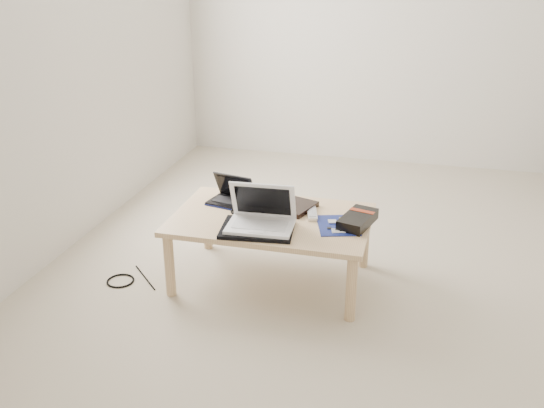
% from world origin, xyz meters
% --- Properties ---
extents(ground, '(4.00, 4.00, 0.00)m').
position_xyz_m(ground, '(0.00, 0.00, 0.00)').
color(ground, '#BFAE9B').
rests_on(ground, ground).
extents(coffee_table, '(1.10, 0.70, 0.40)m').
position_xyz_m(coffee_table, '(-0.63, -0.36, 0.35)').
color(coffee_table, tan).
rests_on(coffee_table, ground).
extents(book, '(0.34, 0.31, 0.03)m').
position_xyz_m(book, '(-0.57, -0.21, 0.41)').
color(book, black).
rests_on(book, coffee_table).
extents(netbook, '(0.29, 0.24, 0.17)m').
position_xyz_m(netbook, '(-0.90, -0.22, 0.44)').
color(netbook, black).
rests_on(netbook, coffee_table).
extents(tablet, '(0.28, 0.24, 0.01)m').
position_xyz_m(tablet, '(-0.68, -0.29, 0.41)').
color(tablet, black).
rests_on(tablet, coffee_table).
extents(remote, '(0.11, 0.24, 0.02)m').
position_xyz_m(remote, '(-0.42, -0.25, 0.41)').
color(remote, silver).
rests_on(remote, coffee_table).
extents(neoprene_sleeve, '(0.41, 0.32, 0.02)m').
position_xyz_m(neoprene_sleeve, '(-0.65, -0.56, 0.41)').
color(neoprene_sleeve, black).
rests_on(neoprene_sleeve, coffee_table).
extents(white_laptop, '(0.36, 0.27, 0.24)m').
position_xyz_m(white_laptop, '(-0.64, -0.53, 0.47)').
color(white_laptop, white).
rests_on(white_laptop, neoprene_sleeve).
extents(motherboard, '(0.28, 0.32, 0.01)m').
position_xyz_m(motherboard, '(-0.25, -0.39, 0.40)').
color(motherboard, '#0C1A50').
rests_on(motherboard, coffee_table).
extents(gpu_box, '(0.21, 0.30, 0.06)m').
position_xyz_m(gpu_box, '(-0.15, -0.35, 0.43)').
color(gpu_box, black).
rests_on(gpu_box, coffee_table).
extents(cable_coil, '(0.12, 0.12, 0.01)m').
position_xyz_m(cable_coil, '(-0.82, -0.35, 0.41)').
color(cable_coil, black).
rests_on(cable_coil, coffee_table).
extents(floor_cable_coil, '(0.20, 0.20, 0.01)m').
position_xyz_m(floor_cable_coil, '(-1.47, -0.61, 0.01)').
color(floor_cable_coil, black).
rests_on(floor_cable_coil, ground).
extents(floor_cable_trail, '(0.23, 0.24, 0.01)m').
position_xyz_m(floor_cable_trail, '(-1.35, -0.53, 0.00)').
color(floor_cable_trail, black).
rests_on(floor_cable_trail, ground).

